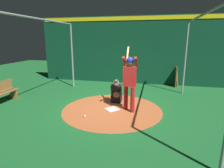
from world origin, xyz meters
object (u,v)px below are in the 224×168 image
catcher (116,93)px  baseball_0 (131,103)px  home_plate (112,109)px  bat_rack (176,77)px  baseball_1 (85,116)px  batter (130,78)px

catcher → baseball_0: bearing=75.4°
home_plate → catcher: catcher is taller
catcher → baseball_0: 0.71m
home_plate → baseball_0: baseball_0 is taller
home_plate → baseball_0: bearing=137.6°
bat_rack → baseball_1: bearing=-33.4°
home_plate → baseball_0: 0.90m
batter → bat_rack: batter is taller
catcher → baseball_0: (0.16, 0.62, -0.32)m
home_plate → catcher: 0.90m
home_plate → catcher: (-0.83, -0.01, 0.35)m
catcher → bat_rack: (-3.26, 2.58, 0.13)m
catcher → bat_rack: bearing=141.6°
catcher → bat_rack: size_ratio=0.89×
home_plate → baseball_1: (0.89, -0.70, 0.03)m
bat_rack → baseball_0: bat_rack is taller
baseball_0 → baseball_1: 2.03m
home_plate → bat_rack: bearing=147.8°
batter → bat_rack: (-4.04, 1.96, -0.68)m
catcher → baseball_1: size_ratio=12.60×
baseball_0 → bat_rack: bearing=150.1°
bat_rack → baseball_1: bat_rack is taller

